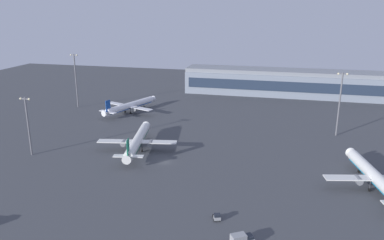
% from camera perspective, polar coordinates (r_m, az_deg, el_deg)
% --- Properties ---
extents(ground_plane, '(416.00, 416.00, 0.00)m').
position_cam_1_polar(ground_plane, '(143.59, -4.01, -6.26)').
color(ground_plane, '#424449').
extents(terminal_building, '(132.68, 22.40, 16.40)m').
position_cam_1_polar(terminal_building, '(255.14, 14.21, 5.38)').
color(terminal_building, gray).
rests_on(terminal_building, ground).
extents(airplane_near_gate, '(32.06, 40.92, 10.59)m').
position_cam_1_polar(airplane_near_gate, '(135.02, 25.54, -7.65)').
color(airplane_near_gate, silver).
rests_on(airplane_near_gate, ground).
extents(airplane_far_stand, '(31.77, 40.61, 10.46)m').
position_cam_1_polar(airplane_far_stand, '(154.77, -8.11, -3.09)').
color(airplane_far_stand, silver).
rests_on(airplane_far_stand, ground).
extents(airplane_taxiway_distant, '(29.63, 37.61, 10.01)m').
position_cam_1_polar(airplane_taxiway_distant, '(209.89, -9.20, 2.10)').
color(airplane_taxiway_distant, white).
rests_on(airplane_taxiway_distant, ground).
extents(pushback_tug, '(2.75, 3.51, 2.05)m').
position_cam_1_polar(pushback_tug, '(107.03, 3.73, -14.16)').
color(pushback_tug, gray).
rests_on(pushback_tug, ground).
extents(catering_truck, '(6.03, 5.02, 3.05)m').
position_cam_1_polar(catering_truck, '(97.92, 7.39, -17.16)').
color(catering_truck, gray).
rests_on(catering_truck, ground).
extents(apron_light_west, '(4.80, 0.90, 22.94)m').
position_cam_1_polar(apron_light_west, '(158.56, -23.18, -0.29)').
color(apron_light_west, slate).
rests_on(apron_light_west, ground).
extents(apron_light_east, '(4.80, 0.90, 30.21)m').
position_cam_1_polar(apron_light_east, '(225.26, -16.87, 6.03)').
color(apron_light_east, slate).
rests_on(apron_light_east, ground).
extents(apron_light_central, '(4.80, 0.90, 28.34)m').
position_cam_1_polar(apron_light_central, '(179.37, 21.08, 2.72)').
color(apron_light_central, slate).
rests_on(apron_light_central, ground).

